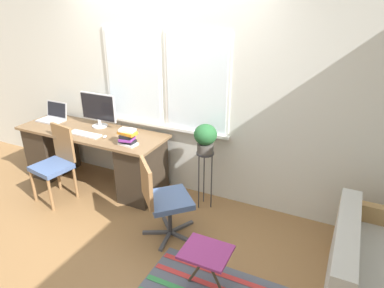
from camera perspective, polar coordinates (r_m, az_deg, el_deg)
name	(u,v)px	position (r m, az deg, el deg)	size (l,w,h in m)	color
ground_plane	(138,211)	(4.13, -9.01, -11.01)	(14.00, 14.00, 0.00)	olive
wall_back_with_window	(166,84)	(4.15, -4.44, 9.92)	(9.00, 0.12, 2.70)	silver
desk	(94,156)	(4.65, -16.01, -1.87)	(1.98, 0.66, 0.75)	brown
laptop	(53,116)	(5.06, -22.16, 4.28)	(0.35, 0.27, 0.24)	#B7B7BC
monitor	(98,109)	(4.56, -15.37, 5.58)	(0.53, 0.20, 0.44)	silver
keyboard	(85,134)	(4.40, -17.44, 1.58)	(0.44, 0.13, 0.02)	silver
mouse	(105,137)	(4.24, -14.35, 1.20)	(0.04, 0.06, 0.03)	silver
book_stack	(127,137)	(3.97, -10.72, 1.14)	(0.22, 0.17, 0.19)	white
desk_chair_wooden	(56,162)	(4.43, -21.78, -2.74)	(0.46, 0.47, 0.91)	olive
office_chair_swivel	(163,198)	(3.49, -4.93, -8.99)	(0.61, 0.61, 0.87)	#47474C
couch_loveseat	(375,286)	(3.18, 28.14, -20.12)	(0.75, 1.33, 0.75)	beige
plant_stand	(205,163)	(3.90, 2.18, -3.11)	(0.20, 0.20, 0.70)	#333338
potted_plant	(205,137)	(3.76, 2.26, 1.15)	(0.26, 0.26, 0.33)	#514C47
folding_stool	(206,254)	(2.97, 2.35, -17.90)	(0.40, 0.34, 0.40)	#93337A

